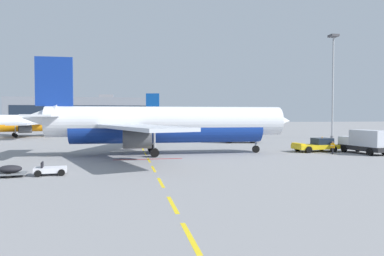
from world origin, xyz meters
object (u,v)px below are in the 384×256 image
(airliner_mid_left, at_px, (9,123))
(catering_truck, at_px, (365,141))
(fuel_service_truck, at_px, (240,134))
(airliner_far_center, at_px, (113,119))
(baggage_train, at_px, (11,171))
(apron_light_mast_far, at_px, (333,73))
(airliner_foreground, at_px, (164,124))
(pushback_tug, at_px, (317,145))
(ground_crew_worker, at_px, (333,147))

(airliner_mid_left, relative_size, catering_truck, 3.91)
(catering_truck, distance_m, fuel_service_truck, 23.43)
(airliner_far_center, distance_m, baggage_train, 91.44)
(airliner_far_center, relative_size, fuel_service_truck, 4.77)
(baggage_train, bearing_deg, apron_light_mast_far, 36.35)
(catering_truck, height_order, apron_light_mast_far, apron_light_mast_far)
(airliner_foreground, bearing_deg, pushback_tug, -0.60)
(fuel_service_truck, distance_m, ground_crew_worker, 21.68)
(airliner_mid_left, bearing_deg, catering_truck, -39.06)
(fuel_service_truck, bearing_deg, apron_light_mast_far, 18.70)
(airliner_foreground, xyz_separation_m, baggage_train, (-14.24, -14.49, -3.42))
(airliner_foreground, bearing_deg, baggage_train, -134.49)
(pushback_tug, distance_m, ground_crew_worker, 3.55)
(apron_light_mast_far, bearing_deg, pushback_tug, -125.72)
(airliner_mid_left, bearing_deg, airliner_foreground, -53.86)
(airliner_far_center, relative_size, catering_truck, 4.77)
(ground_crew_worker, bearing_deg, baggage_train, -163.35)
(pushback_tug, height_order, ground_crew_worker, pushback_tug)
(airliner_mid_left, distance_m, ground_crew_worker, 70.52)
(airliner_foreground, xyz_separation_m, pushback_tug, (21.42, -0.22, -3.05))
(catering_truck, relative_size, fuel_service_truck, 1.00)
(baggage_train, xyz_separation_m, apron_light_mast_far, (53.93, 39.68, 13.69))
(ground_crew_worker, bearing_deg, fuel_service_truck, 105.51)
(pushback_tug, distance_m, catering_truck, 6.11)
(airliner_foreground, height_order, airliner_mid_left, airliner_foreground)
(airliner_mid_left, height_order, airliner_far_center, airliner_far_center)
(ground_crew_worker, height_order, apron_light_mast_far, apron_light_mast_far)
(pushback_tug, relative_size, apron_light_mast_far, 0.27)
(airliner_foreground, bearing_deg, catering_truck, -8.38)
(airliner_far_center, bearing_deg, fuel_service_truck, -67.46)
(airliner_mid_left, bearing_deg, ground_crew_worker, -41.36)
(pushback_tug, relative_size, ground_crew_worker, 3.72)
(airliner_far_center, distance_m, fuel_service_truck, 64.58)
(airliner_far_center, bearing_deg, apron_light_mast_far, -46.68)
(fuel_service_truck, bearing_deg, airliner_far_center, 112.54)
(fuel_service_truck, height_order, ground_crew_worker, fuel_service_truck)
(airliner_foreground, distance_m, apron_light_mast_far, 48.12)
(airliner_foreground, bearing_deg, apron_light_mast_far, 32.40)
(airliner_far_center, height_order, apron_light_mast_far, apron_light_mast_far)
(airliner_foreground, bearing_deg, airliner_far_center, 96.61)
(pushback_tug, bearing_deg, airliner_foreground, 179.40)
(airliner_foreground, height_order, fuel_service_truck, airliner_foreground)
(baggage_train, xyz_separation_m, ground_crew_worker, (35.88, 10.73, 0.41))
(airliner_mid_left, height_order, catering_truck, airliner_mid_left)
(ground_crew_worker, bearing_deg, apron_light_mast_far, 58.05)
(fuel_service_truck, bearing_deg, baggage_train, -133.58)
(airliner_far_center, relative_size, baggage_train, 3.99)
(baggage_train, height_order, apron_light_mast_far, apron_light_mast_far)
(fuel_service_truck, relative_size, ground_crew_worker, 4.39)
(pushback_tug, xyz_separation_m, airliner_mid_left, (-52.67, 43.03, 2.41))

